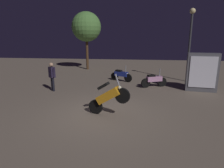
# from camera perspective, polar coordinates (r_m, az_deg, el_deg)

# --- Properties ---
(ground_plane) EXTENTS (40.00, 40.00, 0.00)m
(ground_plane) POSITION_cam_1_polar(r_m,az_deg,el_deg) (7.44, -2.97, -8.93)
(ground_plane) COLOR #756656
(motorcycle_orange_foreground) EXTENTS (1.62, 0.57, 1.63)m
(motorcycle_orange_foreground) POSITION_cam_1_polar(r_m,az_deg,el_deg) (6.98, -1.11, -3.93)
(motorcycle_orange_foreground) COLOR black
(motorcycle_orange_foreground) RESTS_ON ground_plane
(motorcycle_blue_parked_left) EXTENTS (1.52, 0.86, 1.11)m
(motorcycle_blue_parked_left) POSITION_cam_1_polar(r_m,az_deg,el_deg) (12.94, 2.77, 2.78)
(motorcycle_blue_parked_left) COLOR black
(motorcycle_blue_parked_left) RESTS_ON ground_plane
(motorcycle_pink_parked_right) EXTENTS (1.56, 0.77, 1.11)m
(motorcycle_pink_parked_right) POSITION_cam_1_polar(r_m,az_deg,el_deg) (11.58, 12.58, 1.21)
(motorcycle_pink_parked_right) COLOR black
(motorcycle_pink_parked_right) RESTS_ON ground_plane
(person_rider_beside) EXTENTS (0.57, 0.49, 1.59)m
(person_rider_beside) POSITION_cam_1_polar(r_m,az_deg,el_deg) (10.86, -17.68, 2.79)
(person_rider_beside) COLOR black
(person_rider_beside) RESTS_ON ground_plane
(streetlamp_near) EXTENTS (0.36, 0.36, 4.74)m
(streetlamp_near) POSITION_cam_1_polar(r_m,az_deg,el_deg) (13.68, 22.59, 13.30)
(streetlamp_near) COLOR #38383D
(streetlamp_near) RESTS_ON ground_plane
(tree_left_bg) EXTENTS (2.67, 2.67, 5.26)m
(tree_left_bg) POSITION_cam_1_polar(r_m,az_deg,el_deg) (18.14, -7.75, 16.70)
(tree_left_bg) COLOR #4C331E
(tree_left_bg) RESTS_ON ground_plane
(kiosk_billboard) EXTENTS (1.65, 0.73, 2.10)m
(kiosk_billboard) POSITION_cam_1_polar(r_m,az_deg,el_deg) (11.45, 25.52, 3.21)
(kiosk_billboard) COLOR #595960
(kiosk_billboard) RESTS_ON ground_plane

